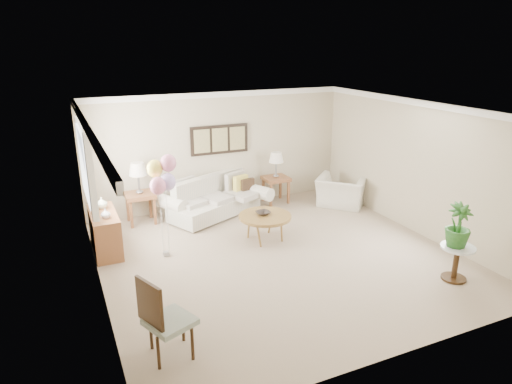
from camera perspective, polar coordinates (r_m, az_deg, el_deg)
ground_plane at (r=8.20m, az=2.88°, el=-8.03°), size 6.00×6.00×0.00m
room_shell at (r=7.65m, az=2.02°, el=3.08°), size 6.04×6.04×2.60m
wall_art_triptych at (r=10.29m, az=-4.57°, el=6.55°), size 1.35×0.06×0.65m
sofa at (r=10.02m, az=-5.23°, el=-1.04°), size 2.60×1.66×0.84m
end_table_left at (r=9.76m, az=-14.29°, el=-0.74°), size 0.60×0.54×0.65m
end_table_right at (r=10.71m, az=2.50°, el=1.38°), size 0.57×0.52×0.62m
lamp_left at (r=9.58m, az=-14.57°, el=2.68°), size 0.37×0.37×0.65m
lamp_right at (r=10.56m, az=2.54°, el=4.25°), size 0.34×0.34×0.59m
coffee_table at (r=8.66m, az=1.13°, el=-3.16°), size 1.00×1.00×0.51m
decor_bowl at (r=8.66m, az=0.90°, el=-2.64°), size 0.30×0.30×0.07m
armchair at (r=10.71m, az=10.58°, el=0.06°), size 1.39×1.39×0.68m
side_table at (r=7.93m, az=23.83°, el=-7.18°), size 0.53×0.53×0.58m
potted_plant at (r=7.74m, az=23.96°, el=-3.84°), size 0.46×0.46×0.70m
accent_chair at (r=5.69m, az=-11.51°, el=-15.08°), size 0.66×0.66×1.04m
credenza at (r=8.68m, az=-18.35°, el=-4.77°), size 0.46×1.20×0.74m
vase_white at (r=8.26m, az=-18.29°, el=-2.57°), size 0.18×0.18×0.17m
vase_sage at (r=8.76m, az=-18.73°, el=-1.30°), size 0.21×0.21×0.21m
balloon_cluster at (r=7.86m, az=-11.64°, el=2.03°), size 0.51×0.51×1.83m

